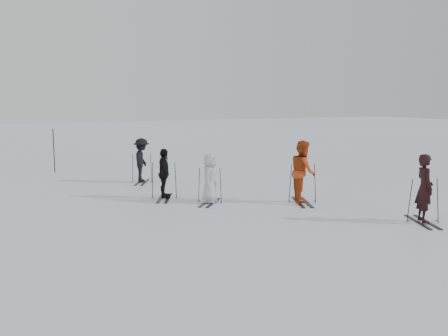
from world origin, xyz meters
name	(u,v)px	position (x,y,z in m)	size (l,w,h in m)	color
ground	(238,205)	(0.00, 0.00, 0.00)	(120.00, 120.00, 0.00)	silver
skier_near_dark	(424,189)	(3.37, -4.02, 0.88)	(0.64, 0.42, 1.76)	black
skier_red	(303,172)	(1.95, -0.57, 0.95)	(0.93, 0.72, 1.91)	#B53F14
skier_grey	(210,179)	(-0.67, 0.60, 0.76)	(0.74, 0.48, 1.51)	#B8BEC3
skier_uphill_left	(164,174)	(-1.73, 1.85, 0.80)	(0.93, 0.39, 1.59)	black
skier_uphill_far	(142,161)	(-1.52, 5.22, 0.84)	(1.08, 0.62, 1.68)	black
skis_near_dark	(424,200)	(3.37, -4.02, 0.60)	(0.87, 1.64, 1.19)	black
skis_red	(303,182)	(1.95, -0.57, 0.63)	(0.92, 1.73, 1.26)	black
skis_grey	(210,185)	(-0.67, 0.60, 0.56)	(0.82, 1.54, 1.13)	black
skis_uphill_left	(164,180)	(-1.73, 1.85, 0.61)	(0.88, 1.66, 1.21)	black
skis_uphill_far	(142,167)	(-1.52, 5.22, 0.58)	(0.85, 1.60, 1.16)	black
piste_marker	(54,151)	(-4.27, 9.49, 0.96)	(0.04, 0.04, 1.91)	black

